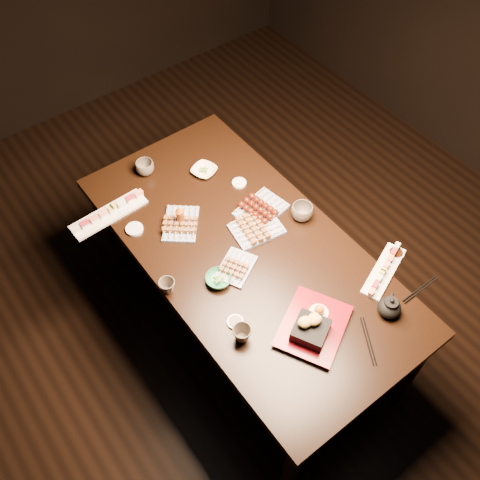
{
  "coord_description": "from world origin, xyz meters",
  "views": [
    {
      "loc": [
        -1.05,
        -1.09,
        2.83
      ],
      "look_at": [
        -0.11,
        0.15,
        0.77
      ],
      "focal_mm": 40.0,
      "sensor_mm": 36.0,
      "label": 1
    }
  ],
  "objects_px": {
    "yakitori_plate_center": "(236,265)",
    "teacup_near_left": "(242,334)",
    "teapot": "(390,306)",
    "teacup_far_left": "(167,286)",
    "sushi_platter_near": "(384,269)",
    "edamame_bowl_cream": "(204,171)",
    "sushi_platter_far": "(108,212)",
    "tempura_tray": "(314,321)",
    "edamame_bowl_green": "(219,279)",
    "yakitori_plate_right": "(257,226)",
    "teacup_far_right": "(145,168)",
    "dining_table": "(246,290)",
    "teacup_mid_right": "(302,212)",
    "condiment_bottle": "(180,216)",
    "yakitori_plate_left": "(180,221)"
  },
  "relations": [
    {
      "from": "dining_table",
      "to": "teacup_far_right",
      "type": "distance_m",
      "value": 0.85
    },
    {
      "from": "tempura_tray",
      "to": "teacup_far_right",
      "type": "distance_m",
      "value": 1.24
    },
    {
      "from": "teacup_near_left",
      "to": "dining_table",
      "type": "bearing_deg",
      "value": 50.35
    },
    {
      "from": "edamame_bowl_green",
      "to": "sushi_platter_far",
      "type": "bearing_deg",
      "value": 107.81
    },
    {
      "from": "sushi_platter_far",
      "to": "condiment_bottle",
      "type": "xyz_separation_m",
      "value": [
        0.26,
        -0.27,
        0.04
      ]
    },
    {
      "from": "yakitori_plate_right",
      "to": "condiment_bottle",
      "type": "height_order",
      "value": "condiment_bottle"
    },
    {
      "from": "dining_table",
      "to": "tempura_tray",
      "type": "relative_size",
      "value": 5.57
    },
    {
      "from": "teacup_near_left",
      "to": "sushi_platter_far",
      "type": "bearing_deg",
      "value": 97.44
    },
    {
      "from": "sushi_platter_near",
      "to": "yakitori_plate_right",
      "type": "relative_size",
      "value": 1.35
    },
    {
      "from": "sushi_platter_near",
      "to": "edamame_bowl_cream",
      "type": "bearing_deg",
      "value": 85.56
    },
    {
      "from": "yakitori_plate_left",
      "to": "teacup_near_left",
      "type": "height_order",
      "value": "teacup_near_left"
    },
    {
      "from": "edamame_bowl_cream",
      "to": "teacup_far_left",
      "type": "bearing_deg",
      "value": -137.36
    },
    {
      "from": "teacup_far_left",
      "to": "sushi_platter_far",
      "type": "bearing_deg",
      "value": 89.97
    },
    {
      "from": "sushi_platter_far",
      "to": "tempura_tray",
      "type": "xyz_separation_m",
      "value": [
        0.4,
        -1.1,
        0.03
      ]
    },
    {
      "from": "edamame_bowl_green",
      "to": "teacup_far_right",
      "type": "bearing_deg",
      "value": 83.47
    },
    {
      "from": "sushi_platter_near",
      "to": "yakitori_plate_left",
      "type": "relative_size",
      "value": 1.46
    },
    {
      "from": "sushi_platter_near",
      "to": "tempura_tray",
      "type": "bearing_deg",
      "value": 161.72
    },
    {
      "from": "teacup_far_left",
      "to": "condiment_bottle",
      "type": "height_order",
      "value": "condiment_bottle"
    },
    {
      "from": "dining_table",
      "to": "edamame_bowl_cream",
      "type": "bearing_deg",
      "value": 59.62
    },
    {
      "from": "condiment_bottle",
      "to": "teapot",
      "type": "bearing_deg",
      "value": -64.89
    },
    {
      "from": "edamame_bowl_cream",
      "to": "teacup_mid_right",
      "type": "xyz_separation_m",
      "value": [
        0.21,
        -0.55,
        0.03
      ]
    },
    {
      "from": "edamame_bowl_green",
      "to": "teapot",
      "type": "relative_size",
      "value": 0.98
    },
    {
      "from": "yakitori_plate_center",
      "to": "teacup_near_left",
      "type": "xyz_separation_m",
      "value": [
        -0.2,
        -0.3,
        0.01
      ]
    },
    {
      "from": "yakitori_plate_left",
      "to": "teacup_far_right",
      "type": "xyz_separation_m",
      "value": [
        0.05,
        0.41,
        0.01
      ]
    },
    {
      "from": "yakitori_plate_right",
      "to": "teacup_mid_right",
      "type": "distance_m",
      "value": 0.24
    },
    {
      "from": "yakitori_plate_right",
      "to": "teacup_far_right",
      "type": "relative_size",
      "value": 2.47
    },
    {
      "from": "edamame_bowl_cream",
      "to": "teacup_mid_right",
      "type": "distance_m",
      "value": 0.59
    },
    {
      "from": "teacup_mid_right",
      "to": "teapot",
      "type": "relative_size",
      "value": 0.88
    },
    {
      "from": "yakitori_plate_right",
      "to": "condiment_bottle",
      "type": "distance_m",
      "value": 0.38
    },
    {
      "from": "yakitori_plate_center",
      "to": "yakitori_plate_right",
      "type": "relative_size",
      "value": 0.8
    },
    {
      "from": "edamame_bowl_cream",
      "to": "condiment_bottle",
      "type": "xyz_separation_m",
      "value": [
        -0.29,
        -0.22,
        0.05
      ]
    },
    {
      "from": "edamame_bowl_cream",
      "to": "teapot",
      "type": "xyz_separation_m",
      "value": [
        0.16,
        -1.19,
        0.04
      ]
    },
    {
      "from": "sushi_platter_far",
      "to": "teapot",
      "type": "height_order",
      "value": "teapot"
    },
    {
      "from": "sushi_platter_near",
      "to": "tempura_tray",
      "type": "relative_size",
      "value": 1.02
    },
    {
      "from": "yakitori_plate_center",
      "to": "teacup_far_left",
      "type": "height_order",
      "value": "teacup_far_left"
    },
    {
      "from": "yakitori_plate_center",
      "to": "condiment_bottle",
      "type": "bearing_deg",
      "value": 70.79
    },
    {
      "from": "yakitori_plate_right",
      "to": "yakitori_plate_left",
      "type": "bearing_deg",
      "value": 147.1
    },
    {
      "from": "yakitori_plate_center",
      "to": "yakitori_plate_left",
      "type": "relative_size",
      "value": 0.86
    },
    {
      "from": "edamame_bowl_cream",
      "to": "tempura_tray",
      "type": "distance_m",
      "value": 1.06
    },
    {
      "from": "yakitori_plate_center",
      "to": "teacup_near_left",
      "type": "relative_size",
      "value": 2.35
    },
    {
      "from": "edamame_bowl_green",
      "to": "teapot",
      "type": "height_order",
      "value": "teapot"
    },
    {
      "from": "teacup_far_right",
      "to": "condiment_bottle",
      "type": "distance_m",
      "value": 0.41
    },
    {
      "from": "teacup_mid_right",
      "to": "teapot",
      "type": "distance_m",
      "value": 0.64
    },
    {
      "from": "yakitori_plate_left",
      "to": "teacup_mid_right",
      "type": "height_order",
      "value": "teacup_mid_right"
    },
    {
      "from": "yakitori_plate_right",
      "to": "teacup_near_left",
      "type": "xyz_separation_m",
      "value": [
        -0.41,
        -0.43,
        0.01
      ]
    },
    {
      "from": "sushi_platter_near",
      "to": "edamame_bowl_green",
      "type": "height_order",
      "value": "sushi_platter_near"
    },
    {
      "from": "yakitori_plate_center",
      "to": "teapot",
      "type": "xyz_separation_m",
      "value": [
        0.39,
        -0.59,
        0.03
      ]
    },
    {
      "from": "yakitori_plate_left",
      "to": "teapot",
      "type": "distance_m",
      "value": 1.07
    },
    {
      "from": "yakitori_plate_right",
      "to": "teacup_mid_right",
      "type": "relative_size",
      "value": 2.24
    },
    {
      "from": "edamame_bowl_cream",
      "to": "sushi_platter_far",
      "type": "bearing_deg",
      "value": 175.16
    }
  ]
}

